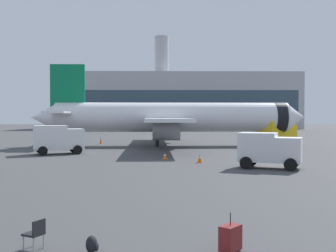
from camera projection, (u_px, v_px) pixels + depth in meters
name	position (u px, v px, depth m)	size (l,w,h in m)	color
airplane_at_gate	(171.00, 118.00, 53.52)	(35.67, 32.10, 10.50)	white
service_truck	(58.00, 138.00, 41.59)	(5.27, 3.93, 2.90)	white
fuel_truck	(277.00, 132.00, 54.90)	(6.09, 5.76, 3.20)	yellow
cargo_van	(269.00, 149.00, 29.99)	(4.83, 3.68, 2.60)	white
safety_cone_near	(101.00, 141.00, 57.92)	(0.44, 0.44, 0.83)	#F2590C
safety_cone_mid	(261.00, 144.00, 51.32)	(0.44, 0.44, 0.63)	#F2590C
safety_cone_far	(165.00, 156.00, 36.50)	(0.44, 0.44, 0.62)	#F2590C
safety_cone_outer	(200.00, 158.00, 33.74)	(0.44, 0.44, 0.73)	#F2590C
rolling_suitcase	(230.00, 238.00, 11.51)	(0.72, 0.75, 1.10)	maroon
traveller_backpack	(92.00, 245.00, 11.41)	(0.36, 0.40, 0.48)	black
gate_chair	(35.00, 232.00, 11.68)	(0.65, 0.65, 0.86)	black
terminal_building	(180.00, 101.00, 131.63)	(74.11, 17.83, 29.35)	#B2B2B7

